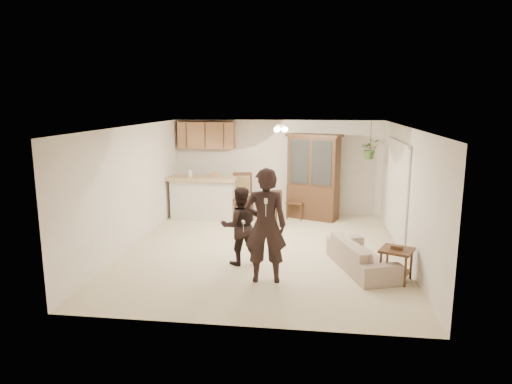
# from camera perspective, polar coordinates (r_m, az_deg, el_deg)

# --- Properties ---
(floor) EXTENTS (6.50, 6.50, 0.00)m
(floor) POSITION_cam_1_polar(r_m,az_deg,el_deg) (9.41, 1.03, -7.23)
(floor) COLOR beige
(floor) RESTS_ON ground
(ceiling) EXTENTS (5.50, 6.50, 0.02)m
(ceiling) POSITION_cam_1_polar(r_m,az_deg,el_deg) (8.93, 1.09, 8.16)
(ceiling) COLOR silver
(ceiling) RESTS_ON wall_back
(wall_back) EXTENTS (5.50, 0.02, 2.50)m
(wall_back) POSITION_cam_1_polar(r_m,az_deg,el_deg) (12.28, 2.75, 3.15)
(wall_back) COLOR white
(wall_back) RESTS_ON ground
(wall_front) EXTENTS (5.50, 0.02, 2.50)m
(wall_front) POSITION_cam_1_polar(r_m,az_deg,el_deg) (5.96, -2.44, -5.70)
(wall_front) COLOR white
(wall_front) RESTS_ON ground
(wall_left) EXTENTS (0.02, 6.50, 2.50)m
(wall_left) POSITION_cam_1_polar(r_m,az_deg,el_deg) (9.77, -15.18, 0.65)
(wall_left) COLOR white
(wall_left) RESTS_ON ground
(wall_right) EXTENTS (0.02, 6.50, 2.50)m
(wall_right) POSITION_cam_1_polar(r_m,az_deg,el_deg) (9.20, 18.33, -0.18)
(wall_right) COLOR white
(wall_right) RESTS_ON ground
(breakfast_bar) EXTENTS (1.60, 0.55, 1.00)m
(breakfast_bar) POSITION_cam_1_polar(r_m,az_deg,el_deg) (11.83, -6.62, -0.92)
(breakfast_bar) COLOR silver
(breakfast_bar) RESTS_ON floor
(bar_top) EXTENTS (1.75, 0.70, 0.08)m
(bar_top) POSITION_cam_1_polar(r_m,az_deg,el_deg) (11.73, -6.68, 1.71)
(bar_top) COLOR tan
(bar_top) RESTS_ON breakfast_bar
(upper_cabinets) EXTENTS (1.50, 0.34, 0.70)m
(upper_cabinets) POSITION_cam_1_polar(r_m,az_deg,el_deg) (12.31, -6.20, 7.10)
(upper_cabinets) COLOR #986342
(upper_cabinets) RESTS_ON wall_back
(vertical_blinds) EXTENTS (0.06, 2.30, 2.10)m
(vertical_blinds) POSITION_cam_1_polar(r_m,az_deg,el_deg) (10.09, 17.12, 0.00)
(vertical_blinds) COLOR silver
(vertical_blinds) RESTS_ON wall_right
(ceiling_fixture) EXTENTS (0.36, 0.36, 0.20)m
(ceiling_fixture) POSITION_cam_1_polar(r_m,az_deg,el_deg) (10.11, 2.98, 7.95)
(ceiling_fixture) COLOR beige
(ceiling_fixture) RESTS_ON ceiling
(hanging_plant) EXTENTS (0.43, 0.37, 0.48)m
(hanging_plant) POSITION_cam_1_polar(r_m,az_deg,el_deg) (11.40, 14.07, 5.23)
(hanging_plant) COLOR #356126
(hanging_plant) RESTS_ON ceiling
(plant_cord) EXTENTS (0.01, 0.01, 0.65)m
(plant_cord) POSITION_cam_1_polar(r_m,az_deg,el_deg) (11.37, 14.15, 6.86)
(plant_cord) COLOR black
(plant_cord) RESTS_ON ceiling
(sofa) EXTENTS (1.28, 2.01, 0.73)m
(sofa) POSITION_cam_1_polar(r_m,az_deg,el_deg) (8.48, 13.13, -7.04)
(sofa) COLOR beige
(sofa) RESTS_ON floor
(adult) EXTENTS (0.70, 0.51, 1.80)m
(adult) POSITION_cam_1_polar(r_m,az_deg,el_deg) (7.57, 1.18, -4.74)
(adult) COLOR black
(adult) RESTS_ON floor
(child) EXTENTS (0.79, 0.71, 1.35)m
(child) POSITION_cam_1_polar(r_m,az_deg,el_deg) (8.45, -2.04, -4.61)
(child) COLOR black
(child) RESTS_ON floor
(china_hutch) EXTENTS (1.48, 0.99, 2.18)m
(china_hutch) POSITION_cam_1_polar(r_m,az_deg,el_deg) (11.74, 7.18, 1.84)
(china_hutch) COLOR #342213
(china_hutch) RESTS_ON floor
(side_table) EXTENTS (0.67, 0.67, 0.62)m
(side_table) POSITION_cam_1_polar(r_m,az_deg,el_deg) (8.13, 17.09, -8.63)
(side_table) COLOR #342213
(side_table) RESTS_ON floor
(chair_bar) EXTENTS (0.63, 0.63, 1.17)m
(chair_bar) POSITION_cam_1_polar(r_m,az_deg,el_deg) (11.78, -1.59, -1.74)
(chair_bar) COLOR #342213
(chair_bar) RESTS_ON floor
(chair_hutch_left) EXTENTS (0.51, 0.51, 0.99)m
(chair_hutch_left) POSITION_cam_1_polar(r_m,az_deg,el_deg) (11.83, 4.97, -1.98)
(chair_hutch_left) COLOR #342213
(chair_hutch_left) RESTS_ON floor
(chair_hutch_right) EXTENTS (0.54, 0.54, 0.94)m
(chair_hutch_right) POSITION_cam_1_polar(r_m,az_deg,el_deg) (11.03, 1.97, -3.01)
(chair_hutch_right) COLOR #342213
(chair_hutch_right) RESTS_ON floor
(controller_adult) EXTENTS (0.07, 0.17, 0.05)m
(controller_adult) POSITION_cam_1_polar(r_m,az_deg,el_deg) (6.98, 1.24, -1.12)
(controller_adult) COLOR white
(controller_adult) RESTS_ON adult
(controller_child) EXTENTS (0.08, 0.13, 0.04)m
(controller_child) POSITION_cam_1_polar(r_m,az_deg,el_deg) (8.07, -1.59, -3.75)
(controller_child) COLOR white
(controller_child) RESTS_ON child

